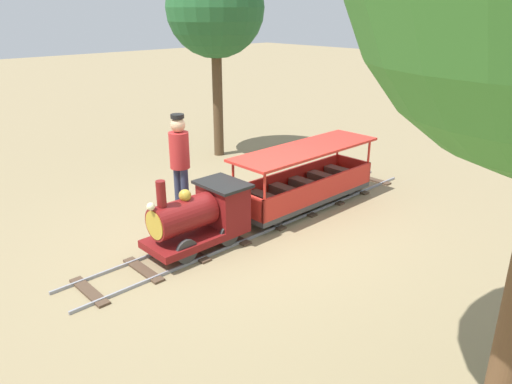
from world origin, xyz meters
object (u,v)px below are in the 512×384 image
locomotive (201,215)px  conductor_person (180,158)px  oak_tree_far (215,9)px  passenger_car (305,183)px

locomotive → conductor_person: size_ratio=0.89×
locomotive → oak_tree_far: oak_tree_far is taller
oak_tree_far → passenger_car: bearing=164.5°
locomotive → oak_tree_far: size_ratio=0.35×
locomotive → passenger_car: size_ratio=0.54×
locomotive → oak_tree_far: (3.34, -3.03, 2.58)m
passenger_car → conductor_person: (1.07, 1.67, 0.54)m
locomotive → passenger_car: bearing=-90.0°
passenger_car → conductor_person: size_ratio=1.67×
passenger_car → oak_tree_far: oak_tree_far is taller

